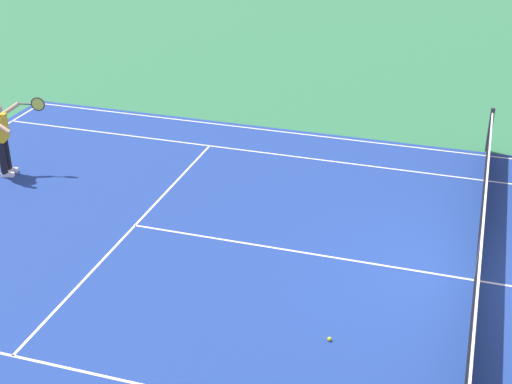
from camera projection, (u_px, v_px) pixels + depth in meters
name	position (u px, v px, depth m)	size (l,w,h in m)	color
ground_plane	(475.00, 280.00, 12.74)	(60.00, 60.00, 0.00)	#2D7247
court_slab	(475.00, 280.00, 12.74)	(24.20, 11.40, 0.00)	navy
court_line_markings	(475.00, 280.00, 12.74)	(23.85, 11.05, 0.01)	white
tennis_net	(479.00, 256.00, 12.52)	(0.10, 11.70, 1.08)	#2D2D33
tennis_player_near	(3.00, 135.00, 16.14)	(1.00, 0.86, 1.70)	black
tennis_ball	(330.00, 339.00, 11.26)	(0.07, 0.07, 0.07)	#CCE01E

